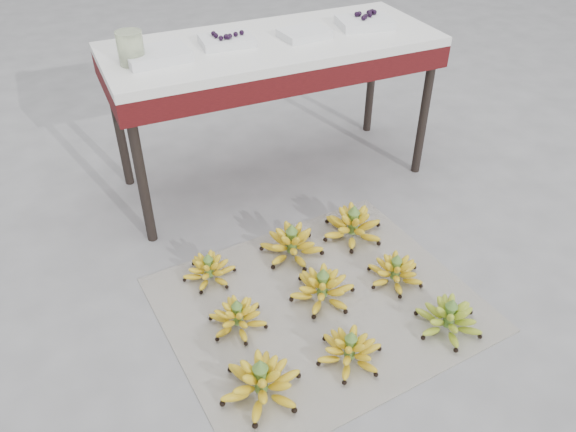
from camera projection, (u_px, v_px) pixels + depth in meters
name	position (u px, v px, depth m)	size (l,w,h in m)	color
ground	(338.00, 288.00, 2.45)	(60.00, 60.00, 0.00)	slate
newspaper_mat	(319.00, 304.00, 2.37)	(1.25, 1.05, 0.01)	silver
bunch_front_left	(261.00, 382.00, 1.98)	(0.33, 0.33, 0.18)	yellow
bunch_front_center	(350.00, 350.00, 2.11)	(0.32, 0.32, 0.15)	yellow
bunch_front_right	(449.00, 318.00, 2.23)	(0.33, 0.33, 0.16)	olive
bunch_mid_left	(238.00, 317.00, 2.24)	(0.30, 0.30, 0.14)	yellow
bunch_mid_center	(322.00, 288.00, 2.36)	(0.36, 0.36, 0.17)	yellow
bunch_mid_right	(395.00, 272.00, 2.46)	(0.25, 0.25, 0.15)	yellow
bunch_back_left	(209.00, 270.00, 2.47)	(0.29, 0.29, 0.14)	yellow
bunch_back_center	(292.00, 244.00, 2.59)	(0.32, 0.32, 0.18)	yellow
bunch_back_right	(353.00, 225.00, 2.70)	(0.32, 0.32, 0.18)	yellow
vendor_table	(273.00, 58.00, 2.76)	(1.63, 0.65, 0.78)	black
tray_far_left	(157.00, 55.00, 2.49)	(0.30, 0.22, 0.04)	silver
tray_left	(227.00, 40.00, 2.64)	(0.26, 0.19, 0.06)	silver
tray_right	(304.00, 34.00, 2.73)	(0.24, 0.19, 0.04)	silver
tray_far_right	(365.00, 22.00, 2.85)	(0.30, 0.24, 0.07)	silver
glass_jar	(131.00, 48.00, 2.42)	(0.12, 0.12, 0.14)	beige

